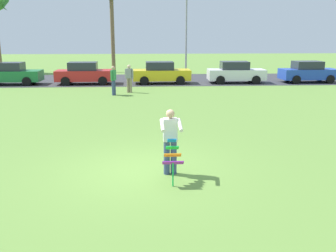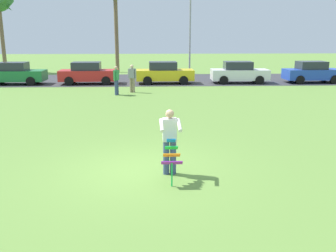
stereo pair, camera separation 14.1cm
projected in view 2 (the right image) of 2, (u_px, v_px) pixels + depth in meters
ground_plane at (142, 170)px, 10.00m from camera, size 120.00×120.00×0.00m
road_strip at (148, 80)px, 29.65m from camera, size 120.00×8.00×0.01m
person_kite_flyer at (170, 139)px, 9.48m from camera, size 0.55×0.66×1.73m
kite_held at (172, 156)px, 8.92m from camera, size 0.51×0.63×1.07m
parked_car_green at (15, 74)px, 26.73m from camera, size 4.21×1.86×1.60m
parked_car_red at (88, 73)px, 26.95m from camera, size 4.24×1.92×1.60m
parked_car_yellow at (164, 73)px, 27.19m from camera, size 4.24×1.92×1.60m
parked_car_white at (239, 73)px, 27.42m from camera, size 4.25×1.93×1.60m
parked_car_blue at (312, 72)px, 27.65m from camera, size 4.26×1.94×1.60m
streetlight_pole at (190, 29)px, 33.29m from camera, size 0.24×1.65×7.00m
person_walker_near at (116, 79)px, 22.05m from camera, size 0.33×0.54×1.73m
person_walker_far at (132, 78)px, 23.00m from camera, size 0.53×0.35×1.73m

